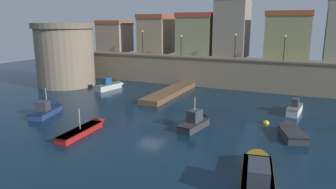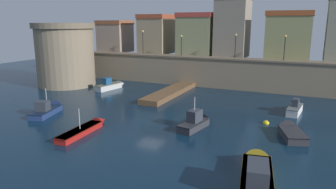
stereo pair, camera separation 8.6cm
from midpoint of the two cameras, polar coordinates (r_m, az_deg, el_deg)
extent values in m
plane|color=#0C2338|center=(31.27, -3.29, -4.67)|extent=(105.09, 105.09, 0.00)
cube|color=gray|center=(47.70, 7.16, 4.01)|extent=(42.83, 2.35, 4.22)
cube|color=#73644F|center=(47.41, 7.24, 6.68)|extent=(42.83, 2.65, 0.24)
cube|color=gray|center=(58.68, -9.68, 10.08)|extent=(5.00, 4.84, 4.90)
cube|color=brown|center=(58.61, -9.79, 12.82)|extent=(5.20, 5.03, 0.70)
cube|color=#9A8969|center=(54.84, -2.18, 10.56)|extent=(4.74, 5.62, 5.87)
cube|color=#9E472C|center=(54.80, -2.22, 14.00)|extent=(4.93, 5.84, 0.70)
cube|color=#929868|center=(51.85, 5.33, 10.48)|extent=(5.61, 5.46, 6.05)
cube|color=#B34036|center=(51.81, 5.41, 14.21)|extent=(5.84, 5.67, 0.70)
cube|color=gray|center=(50.11, 11.55, 11.65)|extent=(4.67, 5.18, 8.60)
cube|color=#989861|center=(48.87, 20.98, 9.60)|extent=(6.01, 5.03, 6.14)
cube|color=#AA5028|center=(48.84, 21.31, 13.60)|extent=(6.25, 5.23, 0.70)
cylinder|color=gray|center=(50.35, -18.25, 6.45)|extent=(8.53, 8.53, 8.61)
cylinder|color=#776852|center=(50.08, -18.64, 11.80)|extent=(9.21, 9.21, 0.80)
cube|color=brown|center=(41.98, 0.28, 0.40)|extent=(2.59, 12.93, 0.65)
cylinder|color=#493320|center=(45.94, 4.09, 1.50)|extent=(0.20, 0.20, 0.70)
cylinder|color=#493320|center=(42.98, 2.58, 0.72)|extent=(0.20, 0.20, 0.70)
cylinder|color=#493320|center=(40.07, 0.86, -0.17)|extent=(0.20, 0.20, 0.70)
cylinder|color=#493320|center=(37.22, -1.13, -1.20)|extent=(0.20, 0.20, 0.70)
cylinder|color=black|center=(51.61, -4.68, 9.32)|extent=(0.12, 0.12, 3.47)
sphere|color=#F9D172|center=(51.52, -4.72, 11.41)|extent=(0.32, 0.32, 0.32)
cylinder|color=black|center=(48.73, 2.35, 8.75)|extent=(0.12, 0.12, 2.82)
sphere|color=#F9D172|center=(48.64, 2.36, 10.58)|extent=(0.32, 0.32, 0.32)
cylinder|color=black|center=(46.24, 12.07, 8.45)|extent=(0.12, 0.12, 3.15)
sphere|color=#F9D172|center=(46.14, 12.17, 10.58)|extent=(0.32, 0.32, 0.32)
cylinder|color=black|center=(45.28, 20.36, 7.79)|extent=(0.12, 0.12, 3.08)
sphere|color=#F9D172|center=(45.19, 20.53, 9.92)|extent=(0.32, 0.32, 0.32)
cube|color=gold|center=(19.68, 15.83, -15.00)|extent=(2.71, 6.16, 0.81)
cone|color=gold|center=(22.95, 15.81, -10.81)|extent=(1.90, 1.65, 1.70)
cube|color=brown|center=(19.51, 15.90, -14.04)|extent=(2.76, 6.28, 0.08)
cube|color=#333842|center=(18.53, 16.02, -13.59)|extent=(1.51, 2.36, 1.06)
cube|color=#99B7C6|center=(19.51, 16.01, -12.03)|extent=(1.05, 0.23, 0.63)
cube|color=silver|center=(45.99, -10.84, 1.40)|extent=(1.95, 4.43, 0.83)
cone|color=silver|center=(47.89, -8.58, 1.94)|extent=(1.37, 1.38, 1.19)
cube|color=#63674E|center=(45.91, -10.86, 1.85)|extent=(1.99, 4.52, 0.08)
cube|color=navy|center=(45.63, -11.13, 2.42)|extent=(0.98, 1.28, 0.93)
cube|color=white|center=(35.85, 21.98, -2.62)|extent=(1.50, 3.66, 0.83)
cone|color=white|center=(38.00, 22.50, -1.82)|extent=(1.18, 1.10, 1.08)
cube|color=#596463|center=(35.76, 22.03, -2.04)|extent=(1.53, 3.73, 0.08)
cube|color=#333842|center=(35.76, 22.12, -1.32)|extent=(0.75, 1.19, 0.80)
cube|color=#99B7C6|center=(36.30, 22.26, -1.07)|extent=(0.57, 0.12, 0.48)
cube|color=red|center=(28.23, -15.80, -6.58)|extent=(1.44, 5.22, 0.52)
cone|color=red|center=(30.72, -12.19, -4.77)|extent=(1.18, 1.46, 1.10)
cube|color=#68120A|center=(28.16, -15.82, -6.16)|extent=(1.47, 5.33, 0.08)
cylinder|color=#B2B2B7|center=(27.89, -15.90, -4.30)|extent=(0.08, 0.08, 1.82)
cube|color=#333338|center=(28.31, 21.69, -6.84)|extent=(2.64, 3.72, 0.64)
cone|color=#333338|center=(30.22, 20.61, -5.50)|extent=(1.78, 1.39, 1.55)
cube|color=black|center=(28.22, 21.74, -6.30)|extent=(2.69, 3.79, 0.08)
cube|color=#333338|center=(28.70, 4.62, -5.62)|extent=(1.98, 3.87, 0.68)
cone|color=#333338|center=(30.63, 6.79, -4.46)|extent=(1.44, 1.24, 1.28)
cube|color=black|center=(28.61, 4.63, -5.05)|extent=(2.02, 3.95, 0.08)
cube|color=#333842|center=(28.58, 4.82, -3.87)|extent=(1.16, 1.55, 1.07)
cube|color=#99B7C6|center=(29.15, 5.51, -3.44)|extent=(0.84, 0.21, 0.64)
cylinder|color=#B2B2B7|center=(28.36, 4.79, -2.72)|extent=(0.08, 0.08, 2.28)
cube|color=navy|center=(35.21, -21.41, -3.01)|extent=(2.67, 4.52, 0.63)
cone|color=navy|center=(37.46, -19.41, -1.92)|extent=(1.76, 1.55, 1.49)
cube|color=#132136|center=(35.14, -21.45, -2.58)|extent=(2.72, 4.61, 0.08)
cube|color=#333842|center=(34.56, -21.97, -1.96)|extent=(1.48, 1.34, 0.99)
cube|color=#99B7C6|center=(34.98, -21.55, -1.66)|extent=(1.09, 0.36, 0.60)
cylinder|color=#B2B2B7|center=(35.15, -21.34, -0.71)|extent=(0.08, 0.08, 2.14)
sphere|color=yellow|center=(31.63, 17.34, -5.06)|extent=(0.63, 0.63, 0.63)
camera|label=1|loc=(0.04, -90.07, -0.02)|focal=33.47mm
camera|label=2|loc=(0.04, 89.93, 0.02)|focal=33.47mm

